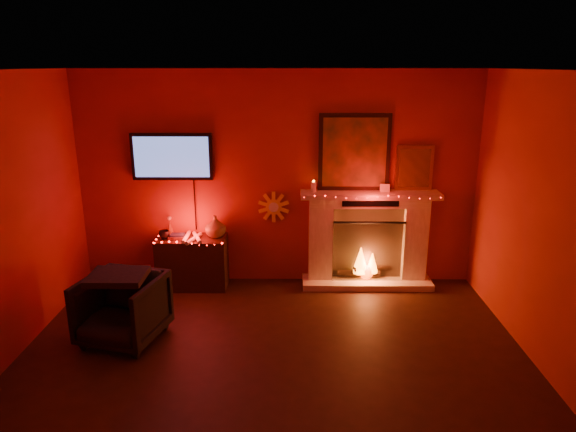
# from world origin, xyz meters

# --- Properties ---
(room) EXTENTS (5.00, 5.00, 5.00)m
(room) POSITION_xyz_m (0.00, 0.00, 1.35)
(room) COLOR black
(room) RESTS_ON ground
(floor) EXTENTS (5.00, 5.00, 0.00)m
(floor) POSITION_xyz_m (0.00, 0.00, 0.00)
(floor) COLOR black
(floor) RESTS_ON ground
(fireplace) EXTENTS (1.72, 0.40, 2.18)m
(fireplace) POSITION_xyz_m (1.14, 2.39, 0.72)
(fireplace) COLOR #F6E7CF
(fireplace) RESTS_ON floor
(tv) EXTENTS (1.00, 0.07, 1.24)m
(tv) POSITION_xyz_m (-1.30, 2.45, 1.65)
(tv) COLOR black
(tv) RESTS_ON room
(sunburst_clock) EXTENTS (0.40, 0.03, 0.40)m
(sunburst_clock) POSITION_xyz_m (-0.05, 2.48, 1.00)
(sunburst_clock) COLOR gold
(sunburst_clock) RESTS_ON room
(console_table) EXTENTS (0.87, 0.51, 0.93)m
(console_table) POSITION_xyz_m (-1.06, 2.26, 0.37)
(console_table) COLOR black
(console_table) RESTS_ON floor
(armchair) EXTENTS (0.92, 0.93, 0.70)m
(armchair) POSITION_xyz_m (-1.55, 0.92, 0.35)
(armchair) COLOR black
(armchair) RESTS_ON floor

